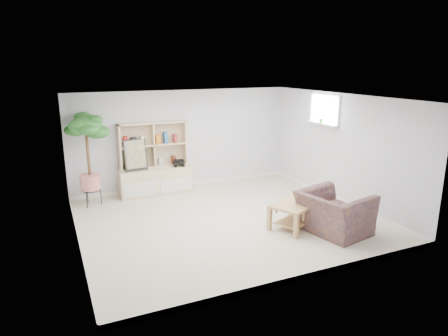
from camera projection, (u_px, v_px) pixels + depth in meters
name	position (u px, v px, depth m)	size (l,w,h in m)	color
floor	(226.00, 221.00, 7.88)	(5.50, 5.00, 0.01)	beige
ceiling	(226.00, 98.00, 7.27)	(5.50, 5.00, 0.01)	white
walls	(226.00, 162.00, 7.57)	(5.51, 5.01, 2.40)	silver
baseboard	(226.00, 218.00, 7.87)	(5.50, 5.00, 0.10)	white
window	(325.00, 110.00, 8.98)	(0.10, 0.98, 0.68)	silver
window_sill	(322.00, 124.00, 9.04)	(0.14, 1.00, 0.04)	white
storage_unit	(155.00, 159.00, 9.32)	(1.70, 0.57, 1.70)	#D1AE89
poster	(135.00, 155.00, 9.04)	(0.52, 0.12, 0.72)	yellow
toy_truck	(179.00, 163.00, 9.47)	(0.34, 0.24, 0.18)	black
coffee_table	(298.00, 213.00, 7.59)	(1.18, 0.64, 0.48)	tan
table_plant	(301.00, 195.00, 7.46)	(0.25, 0.22, 0.28)	#167019
floor_tree	(89.00, 160.00, 8.48)	(0.75, 0.75, 2.02)	#297031
armchair	(334.00, 210.00, 7.22)	(1.17, 1.02, 0.87)	#151F41
sill_plant	(322.00, 118.00, 9.03)	(0.12, 0.10, 0.22)	#297031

